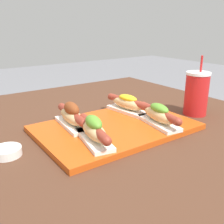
{
  "coord_description": "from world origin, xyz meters",
  "views": [
    {
      "loc": [
        -0.48,
        -0.77,
        1.04
      ],
      "look_at": [
        -0.0,
        -0.09,
        0.76
      ],
      "focal_mm": 42.0,
      "sensor_mm": 36.0,
      "label": 1
    }
  ],
  "objects": [
    {
      "name": "sauce_bowl",
      "position": [
        -0.34,
        -0.09,
        0.72
      ],
      "size": [
        0.08,
        0.08,
        0.02
      ],
      "color": "white",
      "rests_on": "patio_table"
    },
    {
      "name": "hot_dog_2",
      "position": [
        -0.12,
        -0.04,
        0.76
      ],
      "size": [
        0.08,
        0.22,
        0.08
      ],
      "color": "white",
      "rests_on": "serving_tray"
    },
    {
      "name": "patio_table",
      "position": [
        0.0,
        0.0,
        0.35
      ],
      "size": [
        1.23,
        1.16,
        0.71
      ],
      "color": "#4C2D1E",
      "rests_on": "ground_plane"
    },
    {
      "name": "hot_dog_1",
      "position": [
        0.12,
        -0.19,
        0.76
      ],
      "size": [
        0.09,
        0.21,
        0.07
      ],
      "color": "white",
      "rests_on": "serving_tray"
    },
    {
      "name": "drink_cup",
      "position": [
        0.35,
        -0.16,
        0.79
      ],
      "size": [
        0.09,
        0.09,
        0.23
      ],
      "color": "red",
      "rests_on": "patio_table"
    },
    {
      "name": "hot_dog_0",
      "position": [
        -0.13,
        -0.18,
        0.76
      ],
      "size": [
        0.09,
        0.21,
        0.08
      ],
      "color": "white",
      "rests_on": "serving_tray"
    },
    {
      "name": "serving_tray",
      "position": [
        -0.0,
        -0.11,
        0.71
      ],
      "size": [
        0.51,
        0.34,
        0.02
      ],
      "color": "#CC4C14",
      "rests_on": "patio_table"
    },
    {
      "name": "hot_dog_3",
      "position": [
        0.12,
        -0.03,
        0.76
      ],
      "size": [
        0.08,
        0.22,
        0.07
      ],
      "color": "white",
      "rests_on": "serving_tray"
    }
  ]
}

